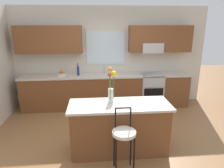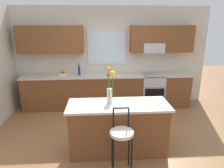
% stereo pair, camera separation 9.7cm
% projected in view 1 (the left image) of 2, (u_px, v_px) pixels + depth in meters
% --- Properties ---
extents(ground_plane, '(14.00, 14.00, 0.00)m').
position_uv_depth(ground_plane, '(112.00, 139.00, 4.15)').
color(ground_plane, olive).
extents(back_wall_assembly, '(5.60, 0.50, 2.70)m').
position_uv_depth(back_wall_assembly, '(107.00, 51.00, 5.61)').
color(back_wall_assembly, beige).
rests_on(back_wall_assembly, ground).
extents(counter_run, '(4.56, 0.64, 0.92)m').
position_uv_depth(counter_run, '(107.00, 91.00, 5.64)').
color(counter_run, brown).
rests_on(counter_run, ground).
extents(sink_faucet, '(0.02, 0.13, 0.23)m').
position_uv_depth(sink_faucet, '(104.00, 68.00, 5.60)').
color(sink_faucet, '#B7BABC').
rests_on(sink_faucet, counter_run).
extents(oven_range, '(0.60, 0.64, 0.92)m').
position_uv_depth(oven_range, '(151.00, 90.00, 5.72)').
color(oven_range, '#B7BABC').
rests_on(oven_range, ground).
extents(kitchen_island, '(1.76, 0.68, 0.92)m').
position_uv_depth(kitchen_island, '(119.00, 128.00, 3.65)').
color(kitchen_island, brown).
rests_on(kitchen_island, ground).
extents(bar_stool_near, '(0.36, 0.36, 1.04)m').
position_uv_depth(bar_stool_near, '(124.00, 135.00, 3.07)').
color(bar_stool_near, black).
rests_on(bar_stool_near, ground).
extents(flower_vase, '(0.15, 0.15, 0.65)m').
position_uv_depth(flower_vase, '(111.00, 86.00, 3.49)').
color(flower_vase, silver).
rests_on(flower_vase, kitchen_island).
extents(fruit_bowl_oranges, '(0.24, 0.24, 0.16)m').
position_uv_depth(fruit_bowl_oranges, '(62.00, 74.00, 5.39)').
color(fruit_bowl_oranges, silver).
rests_on(fruit_bowl_oranges, counter_run).
extents(bottle_olive_oil, '(0.06, 0.06, 0.32)m').
position_uv_depth(bottle_olive_oil, '(78.00, 71.00, 5.40)').
color(bottle_olive_oil, navy).
rests_on(bottle_olive_oil, counter_run).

